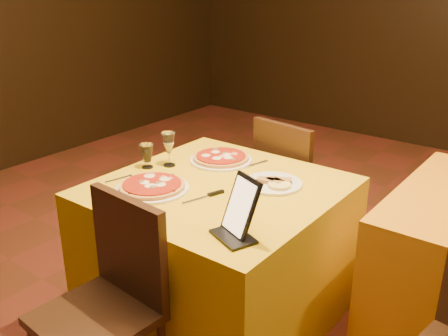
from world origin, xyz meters
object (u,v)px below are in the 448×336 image
Objects in this scene: main_table at (219,252)px; chair_main_near at (95,317)px; chair_main_far at (299,187)px; wine_glass at (169,149)px; tablet at (241,206)px; pizza_near at (152,187)px; pizza_far at (221,159)px; water_glass at (147,156)px.

chair_main_near is (-0.00, -0.79, 0.08)m from main_table.
chair_main_far is at bearing 90.00° from main_table.
wine_glass is 0.78× the size of tablet.
chair_main_near is 1.00m from wine_glass.
tablet is (0.37, 0.47, 0.41)m from chair_main_near.
chair_main_near reaches higher than pizza_near.
chair_main_near is 2.67× the size of pizza_far.
chair_main_far is 7.00× the size of water_glass.
tablet is at bearing -41.44° from main_table.
main_table is at bearing 160.29° from tablet.
tablet reaches higher than chair_main_far.
pizza_near is at bearing -92.39° from pizza_far.
main_table is 0.83m from chair_main_far.
chair_main_near is at bearing -90.00° from main_table.
chair_main_far is 0.95m from wine_glass.
pizza_far is (0.02, 0.51, -0.00)m from pizza_near.
wine_glass reaches higher than pizza_near.
chair_main_far is at bearing 94.16° from chair_main_near.
water_glass is 0.53× the size of tablet.
tablet is (0.74, -0.38, 0.03)m from wine_glass.
wine_glass is at bearing 174.94° from tablet.
wine_glass reaches higher than main_table.
pizza_far is at bearing 104.63° from chair_main_near.
chair_main_near is at bearing 98.28° from chair_main_far.
tablet reaches higher than chair_main_near.
chair_main_near is 1.00× the size of chair_main_far.
chair_main_far is at bearing 62.62° from water_glass.
pizza_near is at bearing -61.10° from wine_glass.
chair_main_near is at bearing -79.52° from pizza_far.
chair_main_near is 2.60× the size of pizza_near.
water_glass is at bearing -128.16° from wine_glass.
chair_main_far is at bearing 78.39° from pizza_near.
wine_glass is (-0.38, -0.77, 0.39)m from chair_main_far.
chair_main_far is (0.00, 1.62, 0.00)m from chair_main_near.
pizza_near is 1.84× the size of wine_glass.
tablet is (0.37, -1.15, 0.41)m from chair_main_far.
pizza_near is 1.43× the size of tablet.
chair_main_far reaches higher than main_table.
chair_main_near is at bearing -65.91° from wine_glass.
chair_main_far is at bearing 70.40° from pizza_far.
tablet is at bearing 55.96° from chair_main_near.
chair_main_near is 7.00× the size of water_glass.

